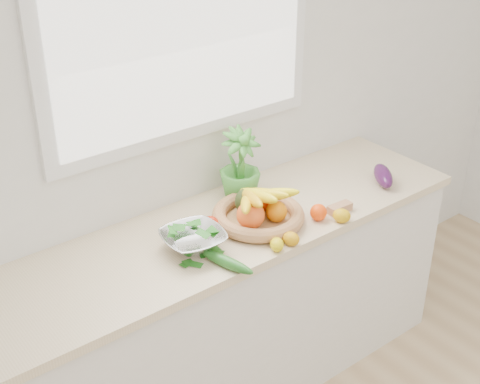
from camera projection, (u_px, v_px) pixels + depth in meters
back_wall at (184, 105)px, 2.82m from camera, size 4.50×0.02×2.70m
counter_cabinet at (229, 312)px, 3.06m from camera, size 2.20×0.58×0.86m
countertop at (228, 229)px, 2.84m from camera, size 2.24×0.62×0.04m
window_frame at (182, 10)px, 2.62m from camera, size 1.30×0.03×1.10m
window_pane at (185, 11)px, 2.61m from camera, size 1.18×0.01×0.98m
orange_loose at (318, 212)px, 2.85m from camera, size 0.09×0.09×0.07m
lemon_a at (291, 239)px, 2.68m from camera, size 0.08×0.09×0.06m
lemon_b at (277, 245)px, 2.65m from camera, size 0.08×0.09×0.05m
lemon_c at (342, 216)px, 2.84m from camera, size 0.09×0.10×0.06m
apple at (210, 225)px, 2.76m from camera, size 0.08×0.08×0.07m
ginger at (340, 208)px, 2.92m from camera, size 0.12×0.05×0.04m
garlic_a at (273, 214)px, 2.87m from camera, size 0.06×0.06×0.05m
garlic_b at (277, 194)px, 3.02m from camera, size 0.05×0.05×0.04m
garlic_c at (259, 216)px, 2.85m from camera, size 0.06×0.06×0.04m
eggplant at (383, 176)px, 3.14m from camera, size 0.18×0.21×0.08m
cucumber at (227, 262)px, 2.55m from camera, size 0.11×0.25×0.05m
radish at (280, 235)px, 2.73m from camera, size 0.04×0.04×0.03m
potted_herb at (240, 165)px, 2.96m from camera, size 0.19×0.19×0.34m
fruit_basket at (258, 211)px, 2.82m from camera, size 0.41×0.41×0.19m
colander_with_spinach at (193, 236)px, 2.63m from camera, size 0.27×0.27×0.13m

